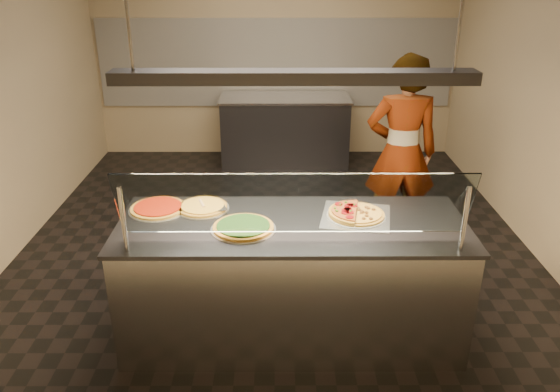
{
  "coord_description": "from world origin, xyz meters",
  "views": [
    {
      "loc": [
        0.03,
        -4.68,
        2.63
      ],
      "look_at": [
        0.04,
        -0.99,
        1.02
      ],
      "focal_mm": 35.0,
      "sensor_mm": 36.0,
      "label": 1
    }
  ],
  "objects_px": {
    "serving_counter": "(292,279)",
    "perforated_tray": "(356,215)",
    "heat_lamp_housing": "(294,77)",
    "pizza_tomato": "(158,207)",
    "worker": "(401,153)",
    "prep_table": "(285,130)",
    "pizza_cheese": "(203,206)",
    "pizza_spatula": "(208,205)",
    "half_pizza_sausage": "(369,213)",
    "half_pizza_pepperoni": "(343,212)",
    "pizza_spinach": "(243,227)",
    "sneeze_guard": "(294,205)"
  },
  "relations": [
    {
      "from": "serving_counter",
      "to": "perforated_tray",
      "type": "height_order",
      "value": "perforated_tray"
    },
    {
      "from": "heat_lamp_housing",
      "to": "pizza_tomato",
      "type": "bearing_deg",
      "value": 166.86
    },
    {
      "from": "serving_counter",
      "to": "heat_lamp_housing",
      "type": "height_order",
      "value": "heat_lamp_housing"
    },
    {
      "from": "pizza_tomato",
      "to": "worker",
      "type": "xyz_separation_m",
      "value": [
        2.06,
        1.24,
        -0.01
      ]
    },
    {
      "from": "serving_counter",
      "to": "prep_table",
      "type": "bearing_deg",
      "value": 90.06
    },
    {
      "from": "pizza_cheese",
      "to": "pizza_spatula",
      "type": "bearing_deg",
      "value": -12.43
    },
    {
      "from": "pizza_cheese",
      "to": "serving_counter",
      "type": "bearing_deg",
      "value": -20.65
    },
    {
      "from": "half_pizza_sausage",
      "to": "half_pizza_pepperoni",
      "type": "bearing_deg",
      "value": 179.42
    },
    {
      "from": "pizza_spinach",
      "to": "heat_lamp_housing",
      "type": "bearing_deg",
      "value": 15.38
    },
    {
      "from": "sneeze_guard",
      "to": "pizza_spinach",
      "type": "relative_size",
      "value": 4.93
    },
    {
      "from": "pizza_cheese",
      "to": "pizza_tomato",
      "type": "height_order",
      "value": "same"
    },
    {
      "from": "perforated_tray",
      "to": "prep_table",
      "type": "xyz_separation_m",
      "value": [
        -0.46,
        3.7,
        -0.47
      ]
    },
    {
      "from": "pizza_spatula",
      "to": "worker",
      "type": "height_order",
      "value": "worker"
    },
    {
      "from": "prep_table",
      "to": "heat_lamp_housing",
      "type": "distance_m",
      "value": 4.08
    },
    {
      "from": "half_pizza_pepperoni",
      "to": "prep_table",
      "type": "relative_size",
      "value": 0.24
    },
    {
      "from": "heat_lamp_housing",
      "to": "perforated_tray",
      "type": "bearing_deg",
      "value": 12.86
    },
    {
      "from": "sneeze_guard",
      "to": "pizza_spatula",
      "type": "bearing_deg",
      "value": 136.64
    },
    {
      "from": "prep_table",
      "to": "worker",
      "type": "bearing_deg",
      "value": -65.25
    },
    {
      "from": "half_pizza_sausage",
      "to": "prep_table",
      "type": "relative_size",
      "value": 0.24
    },
    {
      "from": "half_pizza_sausage",
      "to": "worker",
      "type": "relative_size",
      "value": 0.23
    },
    {
      "from": "sneeze_guard",
      "to": "serving_counter",
      "type": "bearing_deg",
      "value": 90.0
    },
    {
      "from": "heat_lamp_housing",
      "to": "pizza_cheese",
      "type": "bearing_deg",
      "value": 159.35
    },
    {
      "from": "perforated_tray",
      "to": "sneeze_guard",
      "type": "bearing_deg",
      "value": -135.71
    },
    {
      "from": "perforated_tray",
      "to": "serving_counter",
      "type": "bearing_deg",
      "value": -167.14
    },
    {
      "from": "serving_counter",
      "to": "heat_lamp_housing",
      "type": "distance_m",
      "value": 1.48
    },
    {
      "from": "pizza_spinach",
      "to": "prep_table",
      "type": "distance_m",
      "value": 3.94
    },
    {
      "from": "pizza_cheese",
      "to": "worker",
      "type": "distance_m",
      "value": 2.12
    },
    {
      "from": "perforated_tray",
      "to": "pizza_spinach",
      "type": "xyz_separation_m",
      "value": [
        -0.8,
        -0.2,
        0.01
      ]
    },
    {
      "from": "perforated_tray",
      "to": "prep_table",
      "type": "distance_m",
      "value": 3.76
    },
    {
      "from": "serving_counter",
      "to": "pizza_tomato",
      "type": "height_order",
      "value": "pizza_tomato"
    },
    {
      "from": "pizza_spinach",
      "to": "worker",
      "type": "bearing_deg",
      "value": 48.02
    },
    {
      "from": "serving_counter",
      "to": "perforated_tray",
      "type": "relative_size",
      "value": 4.39
    },
    {
      "from": "worker",
      "to": "pizza_cheese",
      "type": "bearing_deg",
      "value": 36.46
    },
    {
      "from": "sneeze_guard",
      "to": "half_pizza_sausage",
      "type": "xyz_separation_m",
      "value": [
        0.55,
        0.45,
        -0.27
      ]
    },
    {
      "from": "pizza_spatula",
      "to": "perforated_tray",
      "type": "bearing_deg",
      "value": -7.11
    },
    {
      "from": "half_pizza_pepperoni",
      "to": "pizza_tomato",
      "type": "relative_size",
      "value": 0.99
    },
    {
      "from": "heat_lamp_housing",
      "to": "serving_counter",
      "type": "bearing_deg",
      "value": 0.0
    },
    {
      "from": "sneeze_guard",
      "to": "pizza_spatula",
      "type": "distance_m",
      "value": 0.89
    },
    {
      "from": "sneeze_guard",
      "to": "half_pizza_pepperoni",
      "type": "bearing_deg",
      "value": 50.88
    },
    {
      "from": "half_pizza_sausage",
      "to": "pizza_spatula",
      "type": "xyz_separation_m",
      "value": [
        -1.17,
        0.14,
        0.0
      ]
    },
    {
      "from": "pizza_spinach",
      "to": "pizza_tomato",
      "type": "distance_m",
      "value": 0.72
    },
    {
      "from": "half_pizza_sausage",
      "to": "pizza_cheese",
      "type": "distance_m",
      "value": 1.22
    },
    {
      "from": "pizza_spatula",
      "to": "worker",
      "type": "bearing_deg",
      "value": 36.16
    },
    {
      "from": "half_pizza_pepperoni",
      "to": "pizza_cheese",
      "type": "relative_size",
      "value": 1.08
    },
    {
      "from": "half_pizza_pepperoni",
      "to": "pizza_tomato",
      "type": "xyz_separation_m",
      "value": [
        -1.35,
        0.12,
        -0.02
      ]
    },
    {
      "from": "pizza_spinach",
      "to": "heat_lamp_housing",
      "type": "distance_m",
      "value": 1.06
    },
    {
      "from": "perforated_tray",
      "to": "pizza_tomato",
      "type": "height_order",
      "value": "pizza_tomato"
    },
    {
      "from": "pizza_spinach",
      "to": "heat_lamp_housing",
      "type": "relative_size",
      "value": 0.19
    },
    {
      "from": "perforated_tray",
      "to": "pizza_spinach",
      "type": "relative_size",
      "value": 1.25
    },
    {
      "from": "half_pizza_pepperoni",
      "to": "pizza_tomato",
      "type": "height_order",
      "value": "half_pizza_pepperoni"
    }
  ]
}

